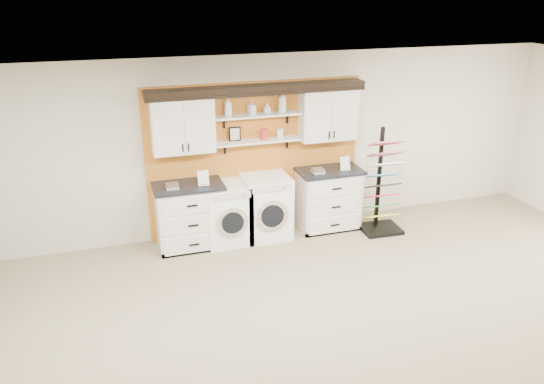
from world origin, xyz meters
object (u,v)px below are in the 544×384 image
object	(u,v)px
washer	(227,213)
sample_rack	(382,200)
base_cabinet_right	(328,199)
dryer	(266,207)
base_cabinet_left	(190,216)

from	to	relation	value
washer	sample_rack	xyz separation A→B (m)	(2.45, -0.37, 0.06)
base_cabinet_right	dryer	xyz separation A→B (m)	(-1.06, -0.00, -0.00)
washer	sample_rack	size ratio (longest dim) A/B	0.56
base_cabinet_left	base_cabinet_right	world-z (taller)	base_cabinet_left
base_cabinet_left	base_cabinet_right	distance (m)	2.26
base_cabinet_right	washer	world-z (taller)	base_cabinet_right
base_cabinet_left	base_cabinet_right	xyz separation A→B (m)	(2.26, 0.00, -0.00)
base_cabinet_right	sample_rack	distance (m)	0.86
base_cabinet_right	washer	distance (m)	1.68
base_cabinet_right	washer	bearing A→B (deg)	-179.89
base_cabinet_left	dryer	bearing A→B (deg)	-0.16
washer	sample_rack	distance (m)	2.48
washer	dryer	distance (m)	0.62
base_cabinet_left	washer	xyz separation A→B (m)	(0.58, -0.00, -0.03)
dryer	sample_rack	size ratio (longest dim) A/B	0.59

